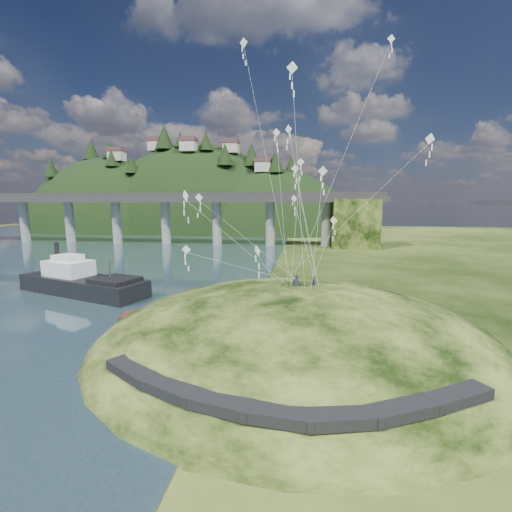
# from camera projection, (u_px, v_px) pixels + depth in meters

# --- Properties ---
(ground) EXTENTS (320.00, 320.00, 0.00)m
(ground) POSITION_uv_depth(u_px,v_px,m) (199.00, 348.00, 28.70)
(ground) COLOR black
(ground) RESTS_ON ground
(grass_hill) EXTENTS (36.00, 32.00, 13.00)m
(grass_hill) POSITION_uv_depth(u_px,v_px,m) (295.00, 360.00, 29.78)
(grass_hill) COLOR black
(grass_hill) RESTS_ON ground
(footpath) EXTENTS (22.29, 5.84, 0.83)m
(footpath) POSITION_uv_depth(u_px,v_px,m) (279.00, 397.00, 17.81)
(footpath) COLOR black
(footpath) RESTS_ON ground
(bridge) EXTENTS (160.00, 11.00, 15.00)m
(bridge) POSITION_uv_depth(u_px,v_px,m) (183.00, 211.00, 99.43)
(bridge) COLOR #2D2B2B
(bridge) RESTS_ON ground
(far_ridge) EXTENTS (153.00, 70.00, 94.50)m
(far_ridge) POSITION_uv_depth(u_px,v_px,m) (188.00, 246.00, 155.42)
(far_ridge) COLOR black
(far_ridge) RESTS_ON ground
(work_barge) EXTENTS (19.81, 10.81, 6.70)m
(work_barge) POSITION_uv_depth(u_px,v_px,m) (81.00, 281.00, 45.75)
(work_barge) COLOR black
(work_barge) RESTS_ON ground
(wooden_dock) EXTENTS (15.98, 6.18, 1.13)m
(wooden_dock) POSITION_uv_depth(u_px,v_px,m) (199.00, 313.00, 36.20)
(wooden_dock) COLOR #371D16
(wooden_dock) RESTS_ON ground
(kite_flyers) EXTENTS (2.24, 1.41, 1.99)m
(kite_flyers) POSITION_uv_depth(u_px,v_px,m) (305.00, 275.00, 29.76)
(kite_flyers) COLOR #262733
(kite_flyers) RESTS_ON ground
(kite_swarm) EXTENTS (18.24, 16.04, 20.97)m
(kite_swarm) POSITION_uv_depth(u_px,v_px,m) (281.00, 159.00, 29.20)
(kite_swarm) COLOR white
(kite_swarm) RESTS_ON ground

